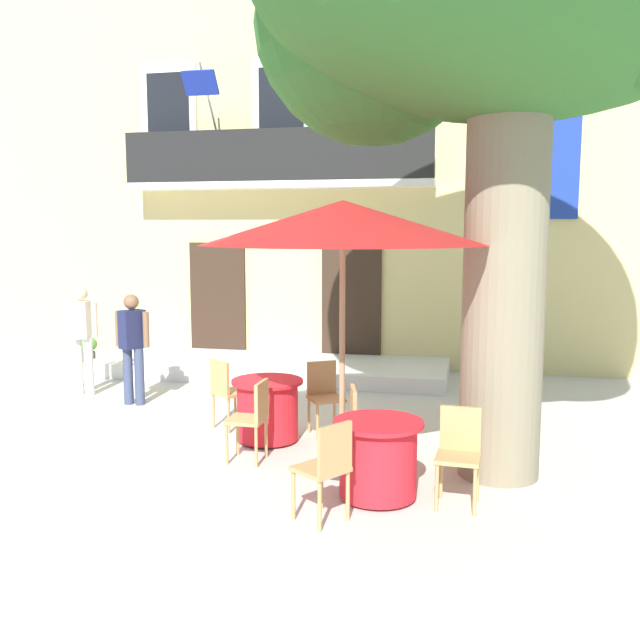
{
  "coord_description": "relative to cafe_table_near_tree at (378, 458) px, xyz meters",
  "views": [
    {
      "loc": [
        2.64,
        -7.57,
        2.57
      ],
      "look_at": [
        0.56,
        1.8,
        1.3
      ],
      "focal_mm": 39.02,
      "sensor_mm": 36.0,
      "label": 1
    }
  ],
  "objects": [
    {
      "name": "ground_plane",
      "position": [
        -1.79,
        1.21,
        -0.39
      ],
      "size": [
        120.0,
        120.0,
        0.0
      ],
      "primitive_type": "plane",
      "color": "beige"
    },
    {
      "name": "building_facade",
      "position": [
        -2.65,
        8.2,
        3.36
      ],
      "size": [
        13.0,
        5.09,
        7.5
      ],
      "color": "#DBC67F",
      "rests_on": "ground"
    },
    {
      "name": "entrance_step_platform",
      "position": [
        -2.65,
        5.26,
        -0.27
      ],
      "size": [
        6.22,
        1.92,
        0.25
      ],
      "primitive_type": "cube",
      "color": "silver",
      "rests_on": "ground"
    },
    {
      "name": "cafe_table_near_tree",
      "position": [
        0.0,
        0.0,
        0.0
      ],
      "size": [
        0.86,
        0.86,
        0.76
      ],
      "color": "red",
      "rests_on": "ground"
    },
    {
      "name": "cafe_chair_near_tree_0",
      "position": [
        -0.26,
        0.71,
        0.14
      ],
      "size": [
        0.49,
        0.49,
        0.91
      ],
      "color": "tan",
      "rests_on": "ground"
    },
    {
      "name": "cafe_chair_near_tree_1",
      "position": [
        -0.36,
        -0.66,
        0.14
      ],
      "size": [
        0.56,
        0.56,
        0.91
      ],
      "color": "tan",
      "rests_on": "ground"
    },
    {
      "name": "cafe_chair_near_tree_2",
      "position": [
        0.75,
        0.03,
        0.14
      ],
      "size": [
        0.43,
        0.43,
        0.91
      ],
      "color": "tan",
      "rests_on": "ground"
    },
    {
      "name": "cafe_table_middle",
      "position": [
        -1.55,
        1.5,
        0.0
      ],
      "size": [
        0.86,
        0.86,
        0.76
      ],
      "color": "red",
      "rests_on": "ground"
    },
    {
      "name": "cafe_chair_middle_0",
      "position": [
        -2.21,
        1.87,
        0.14
      ],
      "size": [
        0.56,
        0.56,
        0.91
      ],
      "color": "tan",
      "rests_on": "ground"
    },
    {
      "name": "cafe_chair_middle_1",
      "position": [
        -1.49,
        0.75,
        0.14
      ],
      "size": [
        0.41,
        0.41,
        0.91
      ],
      "color": "tan",
      "rests_on": "ground"
    },
    {
      "name": "cafe_chair_middle_2",
      "position": [
        -0.95,
        1.95,
        0.14
      ],
      "size": [
        0.55,
        0.55,
        0.91
      ],
      "color": "tan",
      "rests_on": "ground"
    },
    {
      "name": "cafe_umbrella",
      "position": [
        -0.46,
        0.58,
        2.22
      ],
      "size": [
        2.9,
        2.9,
        2.85
      ],
      "color": "#997A56",
      "rests_on": "ground"
    },
    {
      "name": "ground_planter_left",
      "position": [
        -6.11,
        5.09,
        -0.06
      ],
      "size": [
        0.35,
        0.35,
        0.59
      ],
      "color": "#47423D",
      "rests_on": "ground"
    },
    {
      "name": "pedestrian_near_entrance",
      "position": [
        -5.02,
        3.15,
        0.57
      ],
      "size": [
        0.53,
        0.39,
        1.69
      ],
      "color": "silver",
      "rests_on": "ground"
    },
    {
      "name": "pedestrian_mid_plaza",
      "position": [
        -3.98,
        2.78,
        0.53
      ],
      "size": [
        0.53,
        0.4,
        1.63
      ],
      "color": "#384260",
      "rests_on": "ground"
    }
  ]
}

